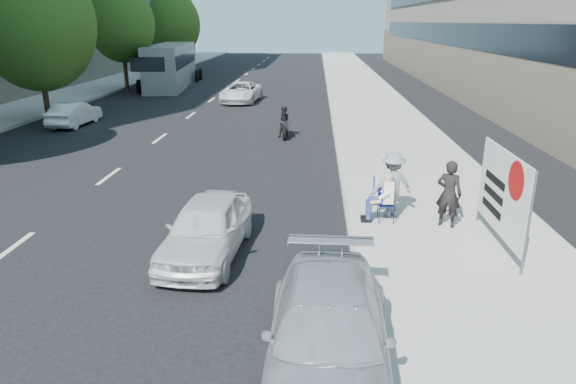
# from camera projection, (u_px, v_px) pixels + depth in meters

# --- Properties ---
(ground) EXTENTS (160.00, 160.00, 0.00)m
(ground) POSITION_uv_depth(u_px,v_px,m) (283.00, 302.00, 9.71)
(ground) COLOR black
(ground) RESTS_ON ground
(near_sidewalk) EXTENTS (5.00, 120.00, 0.15)m
(near_sidewalk) POSITION_uv_depth(u_px,v_px,m) (378.00, 116.00, 28.42)
(near_sidewalk) COLOR #A8A49D
(near_sidewalk) RESTS_ON ground
(far_sidewalk) EXTENTS (4.50, 120.00, 0.15)m
(far_sidewalk) POSITION_uv_depth(u_px,v_px,m) (15.00, 112.00, 29.49)
(far_sidewalk) COLOR #A8A49D
(far_sidewalk) RESTS_ON ground
(tree_far_c) EXTENTS (6.00, 6.00, 8.47)m
(tree_far_c) POSITION_uv_depth(u_px,v_px,m) (35.00, 22.00, 25.87)
(tree_far_c) COLOR #382616
(tree_far_c) RESTS_ON ground
(tree_far_d) EXTENTS (4.80, 4.80, 7.65)m
(tree_far_d) POSITION_uv_depth(u_px,v_px,m) (121.00, 24.00, 37.28)
(tree_far_d) COLOR #382616
(tree_far_d) RESTS_ON ground
(tree_far_e) EXTENTS (5.40, 5.40, 7.89)m
(tree_far_e) POSITION_uv_depth(u_px,v_px,m) (173.00, 24.00, 50.58)
(tree_far_e) COLOR #382616
(tree_far_e) RESTS_ON ground
(seated_protester) EXTENTS (0.83, 1.12, 1.31)m
(seated_protester) POSITION_uv_depth(u_px,v_px,m) (382.00, 194.00, 13.06)
(seated_protester) COLOR #11154D
(seated_protester) RESTS_ON near_sidewalk
(jogger) EXTENTS (1.25, 0.92, 1.73)m
(jogger) POSITION_uv_depth(u_px,v_px,m) (392.00, 185.00, 13.35)
(jogger) COLOR gray
(jogger) RESTS_ON near_sidewalk
(pedestrian_woman) EXTENTS (0.74, 0.65, 1.70)m
(pedestrian_woman) POSITION_uv_depth(u_px,v_px,m) (449.00, 194.00, 12.69)
(pedestrian_woman) COLOR black
(pedestrian_woman) RESTS_ON near_sidewalk
(protest_banner) EXTENTS (0.08, 3.06, 2.20)m
(protest_banner) POSITION_uv_depth(u_px,v_px,m) (503.00, 193.00, 11.49)
(protest_banner) COLOR #4C4C4C
(protest_banner) RESTS_ON near_sidewalk
(parked_sedan) EXTENTS (2.03, 4.66, 1.33)m
(parked_sedan) POSITION_uv_depth(u_px,v_px,m) (328.00, 334.00, 7.56)
(parked_sedan) COLOR silver
(parked_sedan) RESTS_ON ground
(white_sedan_near) EXTENTS (1.83, 3.96, 1.31)m
(white_sedan_near) POSITION_uv_depth(u_px,v_px,m) (207.00, 228.00, 11.49)
(white_sedan_near) COLOR silver
(white_sedan_near) RESTS_ON ground
(white_sedan_mid) EXTENTS (1.43, 3.68, 1.19)m
(white_sedan_mid) POSITION_uv_depth(u_px,v_px,m) (74.00, 114.00, 26.02)
(white_sedan_mid) COLOR white
(white_sedan_mid) RESTS_ON ground
(white_sedan_far) EXTENTS (2.50, 4.77, 1.28)m
(white_sedan_far) POSITION_uv_depth(u_px,v_px,m) (241.00, 92.00, 33.63)
(white_sedan_far) COLOR white
(white_sedan_far) RESTS_ON ground
(motorcycle) EXTENTS (0.75, 2.05, 1.42)m
(motorcycle) POSITION_uv_depth(u_px,v_px,m) (285.00, 123.00, 23.34)
(motorcycle) COLOR black
(motorcycle) RESTS_ON ground
(bus) EXTENTS (3.90, 12.29, 3.30)m
(bus) POSITION_uv_depth(u_px,v_px,m) (171.00, 66.00, 41.60)
(bus) COLOR gray
(bus) RESTS_ON ground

